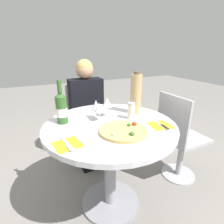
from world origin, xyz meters
name	(u,v)px	position (x,y,z in m)	size (l,w,h in m)	color
ground_plane	(110,202)	(0.00, 0.00, 0.00)	(12.00, 12.00, 0.00)	gray
dining_table	(110,143)	(0.00, 0.00, 0.61)	(0.99, 0.99, 0.77)	gray
chair_behind_diner	(86,122)	(0.05, 0.83, 0.45)	(0.39, 0.39, 0.91)	#ADADB2
seated_diner	(89,119)	(0.05, 0.70, 0.54)	(0.37, 0.40, 1.20)	black
chair_empty_side	(179,139)	(0.77, 0.02, 0.45)	(0.39, 0.39, 0.91)	#ADADB2
pizza_large	(123,131)	(0.02, -0.17, 0.79)	(0.32, 0.32, 0.04)	tan
wine_bottle	(62,108)	(-0.32, 0.17, 0.89)	(0.08, 0.08, 0.32)	#2D5623
tall_carafe	(136,94)	(0.30, 0.12, 0.94)	(0.09, 0.09, 0.36)	tan
sugar_shaker	(131,111)	(0.19, 0.02, 0.84)	(0.06, 0.06, 0.13)	silver
wine_glass_front_left	(99,108)	(-0.05, 0.08, 0.88)	(0.07, 0.07, 0.15)	silver
wine_glass_back_left	(96,106)	(-0.05, 0.15, 0.88)	(0.07, 0.07, 0.15)	silver
wine_glass_back_right	(107,103)	(0.04, 0.15, 0.89)	(0.08, 0.08, 0.16)	silver
place_setting_left	(68,144)	(-0.35, -0.18, 0.78)	(0.17, 0.19, 0.01)	yellow
place_setting_right	(161,125)	(0.32, -0.19, 0.78)	(0.17, 0.19, 0.01)	yellow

